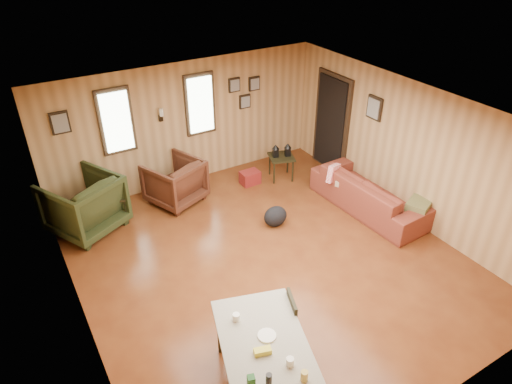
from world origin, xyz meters
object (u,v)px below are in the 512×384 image
Objects in this scene: sofa at (371,188)px; recliner_brown at (175,180)px; side_table at (281,155)px; recliner_green at (83,202)px; dining_table at (265,350)px; end_table at (113,203)px.

sofa is 3.57m from recliner_brown.
sofa is 2.99× the size of side_table.
sofa is at bearing 129.37° from recliner_green.
recliner_green is 0.64× the size of dining_table.
dining_table is at bearing -125.81° from side_table.
dining_table is (-2.88, -3.99, 0.18)m from side_table.
dining_table is (-3.62, -2.22, 0.26)m from sofa.
sofa is at bearing 48.48° from dining_table.
end_table is (0.47, 0.04, -0.19)m from recliner_green.
end_table is at bearing 113.15° from dining_table.
recliner_brown is (-2.92, 2.05, 0.02)m from sofa.
recliner_brown is 0.85× the size of recliner_green.
recliner_green reaches higher than side_table.
recliner_green is 3.82m from side_table.
recliner_green is 0.51m from end_table.
recliner_brown is 4.33m from dining_table.
sofa is 4.56m from end_table.
recliner_brown reaches higher than side_table.
side_table is at bearing 19.81° from sofa.
end_table is 4.29m from dining_table.
recliner_green is (-1.64, -0.06, 0.08)m from recliner_brown.
end_table is (-4.08, 2.04, -0.09)m from sofa.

